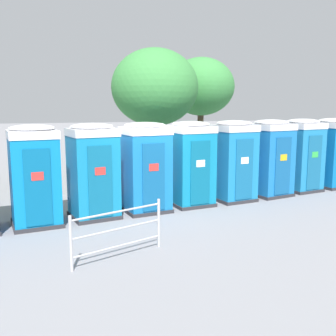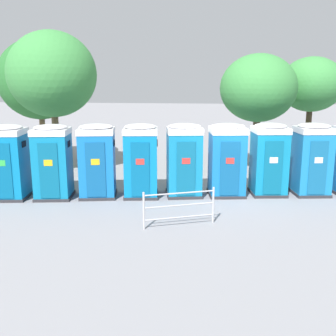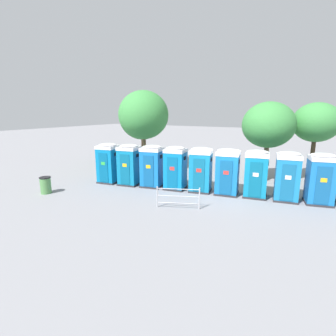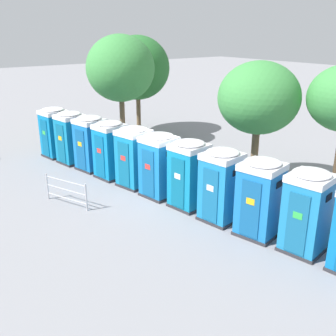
# 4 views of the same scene
# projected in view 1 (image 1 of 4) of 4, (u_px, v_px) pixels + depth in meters

# --- Properties ---
(ground_plane) EXTENTS (120.00, 120.00, 0.00)m
(ground_plane) POSITION_uv_depth(u_px,v_px,m) (142.00, 209.00, 11.51)
(ground_plane) COLOR gray
(portapotty_3) EXTENTS (1.35, 1.36, 2.54)m
(portapotty_3) POSITION_uv_depth(u_px,v_px,m) (34.00, 175.00, 9.75)
(portapotty_3) COLOR #2D2D33
(portapotty_3) RESTS_ON ground
(portapotty_4) EXTENTS (1.42, 1.42, 2.54)m
(portapotty_4) POSITION_uv_depth(u_px,v_px,m) (93.00, 170.00, 10.46)
(portapotty_4) COLOR #2D2D33
(portapotty_4) RESTS_ON ground
(portapotty_5) EXTENTS (1.41, 1.38, 2.54)m
(portapotty_5) POSITION_uv_depth(u_px,v_px,m) (145.00, 167.00, 11.09)
(portapotty_5) COLOR #2D2D33
(portapotty_5) RESTS_ON ground
(portapotty_6) EXTENTS (1.35, 1.36, 2.54)m
(portapotty_6) POSITION_uv_depth(u_px,v_px,m) (191.00, 163.00, 11.79)
(portapotty_6) COLOR #2D2D33
(portapotty_6) RESTS_ON ground
(portapotty_7) EXTENTS (1.37, 1.38, 2.54)m
(portapotty_7) POSITION_uv_depth(u_px,v_px,m) (233.00, 160.00, 12.39)
(portapotty_7) COLOR #2D2D33
(portapotty_7) RESTS_ON ground
(portapotty_8) EXTENTS (1.46, 1.44, 2.54)m
(portapotty_8) POSITION_uv_depth(u_px,v_px,m) (270.00, 157.00, 13.05)
(portapotty_8) COLOR #2D2D33
(portapotty_8) RESTS_ON ground
(portapotty_9) EXTENTS (1.36, 1.39, 2.54)m
(portapotty_9) POSITION_uv_depth(u_px,v_px,m) (302.00, 155.00, 13.80)
(portapotty_9) COLOR #2D2D33
(portapotty_9) RESTS_ON ground
(portapotty_10) EXTENTS (1.35, 1.37, 2.54)m
(portapotty_10) POSITION_uv_depth(u_px,v_px,m) (333.00, 152.00, 14.44)
(portapotty_10) COLOR #2D2D33
(portapotty_10) RESTS_ON ground
(street_tree_0) EXTENTS (2.95, 2.95, 5.09)m
(street_tree_0) POSITION_uv_depth(u_px,v_px,m) (201.00, 87.00, 17.37)
(street_tree_0) COLOR #4C3826
(street_tree_0) RESTS_ON ground
(street_tree_1) EXTENTS (3.29, 3.29, 5.12)m
(street_tree_1) POSITION_uv_depth(u_px,v_px,m) (155.00, 88.00, 14.84)
(street_tree_1) COLOR brown
(street_tree_1) RESTS_ON ground
(event_barrier) EXTENTS (1.91, 0.82, 1.05)m
(event_barrier) POSITION_uv_depth(u_px,v_px,m) (118.00, 231.00, 7.70)
(event_barrier) COLOR #B7B7BC
(event_barrier) RESTS_ON ground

